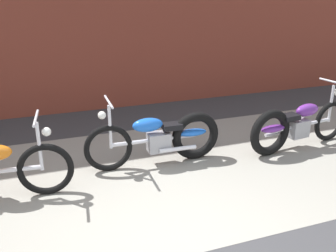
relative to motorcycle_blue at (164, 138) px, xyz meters
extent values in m
cube|color=gray|center=(-0.53, -0.29, -0.40)|extent=(36.00, 3.50, 0.01)
torus|color=black|center=(-1.66, -0.35, -0.06)|extent=(0.68, 0.16, 0.68)
cylinder|color=silver|center=(-1.70, -0.34, 0.25)|extent=(0.05, 0.05, 0.62)
cylinder|color=silver|center=(-1.70, -0.34, 0.61)|extent=(0.10, 0.58, 0.03)
sphere|color=white|center=(-1.60, -0.35, 0.43)|extent=(0.11, 0.11, 0.11)
torus|color=black|center=(-0.81, 0.03, -0.06)|extent=(0.68, 0.10, 0.68)
torus|color=black|center=(0.49, -0.01, -0.03)|extent=(0.73, 0.15, 0.73)
cylinder|color=silver|center=(-0.16, 0.01, -0.02)|extent=(1.24, 0.10, 0.06)
cube|color=#99999E|center=(-0.08, 0.00, -0.06)|extent=(0.33, 0.23, 0.28)
ellipsoid|color=blue|center=(-0.24, 0.01, 0.22)|extent=(0.45, 0.20, 0.20)
ellipsoid|color=blue|center=(0.44, -0.01, 0.03)|extent=(0.45, 0.19, 0.10)
cube|color=black|center=(0.12, 0.00, 0.16)|extent=(0.29, 0.21, 0.08)
cylinder|color=silver|center=(-0.77, 0.03, 0.25)|extent=(0.05, 0.05, 0.62)
cylinder|color=silver|center=(-0.77, 0.03, 0.61)|extent=(0.05, 0.58, 0.03)
sphere|color=white|center=(-0.87, 0.03, 0.43)|extent=(0.11, 0.11, 0.11)
cylinder|color=silver|center=(0.16, -0.15, -0.14)|extent=(0.55, 0.08, 0.06)
torus|color=black|center=(2.89, -0.12, -0.06)|extent=(0.68, 0.17, 0.68)
torus|color=black|center=(1.61, -0.29, -0.03)|extent=(0.74, 0.22, 0.73)
cylinder|color=silver|center=(2.25, -0.21, -0.02)|extent=(1.23, 0.22, 0.06)
cube|color=#99999E|center=(2.17, -0.22, -0.06)|extent=(0.35, 0.26, 0.28)
ellipsoid|color=#6B2D93|center=(2.33, -0.20, 0.22)|extent=(0.46, 0.25, 0.20)
ellipsoid|color=#6B2D93|center=(1.65, -0.29, 0.03)|extent=(0.46, 0.24, 0.10)
cube|color=black|center=(1.97, -0.24, 0.16)|extent=(0.30, 0.23, 0.08)
cylinder|color=silver|center=(2.85, -0.13, 0.25)|extent=(0.05, 0.05, 0.62)
cylinder|color=silver|center=(2.85, -0.13, 0.61)|extent=(0.11, 0.58, 0.03)
cylinder|color=silver|center=(1.91, -0.10, -0.14)|extent=(0.55, 0.13, 0.06)
camera|label=1|loc=(-1.69, -4.80, 2.06)|focal=40.69mm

